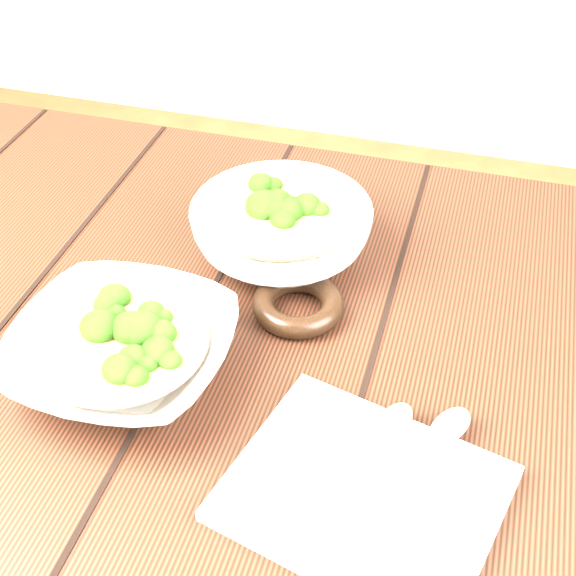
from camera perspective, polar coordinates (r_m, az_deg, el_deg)
The scene contains 7 objects.
table at distance 0.96m, azimuth -5.10°, elevation -8.00°, with size 1.20×0.80×0.75m.
soup_bowl_front at distance 0.82m, azimuth -11.73°, elevation -4.36°, with size 0.22×0.22×0.06m.
soup_bowl_back at distance 0.95m, azimuth -0.49°, elevation 4.21°, with size 0.24×0.24×0.08m.
trivet at distance 0.88m, azimuth 0.73°, elevation -1.16°, with size 0.10×0.10×0.03m, color black.
napkin at distance 0.73m, azimuth 5.41°, elevation -14.31°, with size 0.23×0.19×0.01m, color beige.
spoon_left at distance 0.75m, azimuth 6.17°, elevation -11.26°, with size 0.07×0.18×0.01m.
spoon_right at distance 0.75m, azimuth 9.90°, elevation -11.21°, with size 0.10×0.18×0.01m.
Camera 1 is at (0.26, -0.59, 1.35)m, focal length 50.00 mm.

